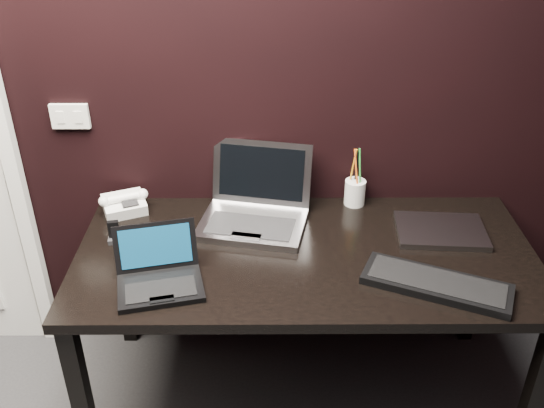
{
  "coord_description": "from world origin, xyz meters",
  "views": [
    {
      "loc": [
        0.16,
        -0.44,
        2.03
      ],
      "look_at": [
        0.17,
        1.35,
        0.97
      ],
      "focal_mm": 40.0,
      "sensor_mm": 36.0,
      "label": 1
    }
  ],
  "objects_px": {
    "closed_laptop": "(441,231)",
    "pen_cup": "(355,191)",
    "mobile_phone": "(114,234)",
    "ext_keyboard": "(437,284)",
    "silver_laptop": "(255,210)",
    "desk_phone": "(124,204)",
    "desk": "(305,268)",
    "netbook": "(159,276)"
  },
  "relations": [
    {
      "from": "closed_laptop",
      "to": "pen_cup",
      "type": "bearing_deg",
      "value": 143.28
    },
    {
      "from": "closed_laptop",
      "to": "pen_cup",
      "type": "xyz_separation_m",
      "value": [
        -0.31,
        0.23,
        0.05
      ]
    },
    {
      "from": "mobile_phone",
      "to": "pen_cup",
      "type": "distance_m",
      "value": 0.98
    },
    {
      "from": "ext_keyboard",
      "to": "pen_cup",
      "type": "relative_size",
      "value": 2.05
    },
    {
      "from": "silver_laptop",
      "to": "desk_phone",
      "type": "xyz_separation_m",
      "value": [
        -0.54,
        0.08,
        -0.02
      ]
    },
    {
      "from": "silver_laptop",
      "to": "desk_phone",
      "type": "distance_m",
      "value": 0.54
    },
    {
      "from": "closed_laptop",
      "to": "desk_phone",
      "type": "relative_size",
      "value": 1.69
    },
    {
      "from": "desk_phone",
      "to": "closed_laptop",
      "type": "bearing_deg",
      "value": -7.74
    },
    {
      "from": "desk_phone",
      "to": "pen_cup",
      "type": "relative_size",
      "value": 0.83
    },
    {
      "from": "ext_keyboard",
      "to": "closed_laptop",
      "type": "height_order",
      "value": "ext_keyboard"
    },
    {
      "from": "desk",
      "to": "desk_phone",
      "type": "relative_size",
      "value": 8.11
    },
    {
      "from": "desk_phone",
      "to": "pen_cup",
      "type": "xyz_separation_m",
      "value": [
        0.95,
        0.06,
        0.02
      ]
    },
    {
      "from": "netbook",
      "to": "closed_laptop",
      "type": "height_order",
      "value": "netbook"
    },
    {
      "from": "desk_phone",
      "to": "mobile_phone",
      "type": "relative_size",
      "value": 2.46
    },
    {
      "from": "desk",
      "to": "ext_keyboard",
      "type": "bearing_deg",
      "value": -26.58
    },
    {
      "from": "closed_laptop",
      "to": "desk_phone",
      "type": "xyz_separation_m",
      "value": [
        -1.26,
        0.17,
        0.02
      ]
    },
    {
      "from": "closed_laptop",
      "to": "desk_phone",
      "type": "bearing_deg",
      "value": 172.26
    },
    {
      "from": "closed_laptop",
      "to": "desk_phone",
      "type": "height_order",
      "value": "desk_phone"
    },
    {
      "from": "desk",
      "to": "netbook",
      "type": "xyz_separation_m",
      "value": [
        -0.51,
        -0.19,
        0.11
      ]
    },
    {
      "from": "netbook",
      "to": "ext_keyboard",
      "type": "distance_m",
      "value": 0.94
    },
    {
      "from": "netbook",
      "to": "mobile_phone",
      "type": "bearing_deg",
      "value": 128.52
    },
    {
      "from": "desk",
      "to": "silver_laptop",
      "type": "bearing_deg",
      "value": 132.18
    },
    {
      "from": "ext_keyboard",
      "to": "closed_laptop",
      "type": "xyz_separation_m",
      "value": [
        0.1,
        0.34,
        -0.0
      ]
    },
    {
      "from": "silver_laptop",
      "to": "ext_keyboard",
      "type": "distance_m",
      "value": 0.76
    },
    {
      "from": "ext_keyboard",
      "to": "mobile_phone",
      "type": "relative_size",
      "value": 6.09
    },
    {
      "from": "desk",
      "to": "ext_keyboard",
      "type": "relative_size",
      "value": 3.27
    },
    {
      "from": "silver_laptop",
      "to": "ext_keyboard",
      "type": "height_order",
      "value": "silver_laptop"
    },
    {
      "from": "ext_keyboard",
      "to": "netbook",
      "type": "bearing_deg",
      "value": 178.62
    },
    {
      "from": "ext_keyboard",
      "to": "desk_phone",
      "type": "bearing_deg",
      "value": 156.4
    },
    {
      "from": "netbook",
      "to": "silver_laptop",
      "type": "distance_m",
      "value": 0.52
    },
    {
      "from": "desk",
      "to": "pen_cup",
      "type": "height_order",
      "value": "pen_cup"
    },
    {
      "from": "mobile_phone",
      "to": "pen_cup",
      "type": "xyz_separation_m",
      "value": [
        0.94,
        0.28,
        0.03
      ]
    },
    {
      "from": "silver_laptop",
      "to": "pen_cup",
      "type": "distance_m",
      "value": 0.44
    },
    {
      "from": "silver_laptop",
      "to": "ext_keyboard",
      "type": "bearing_deg",
      "value": -34.47
    },
    {
      "from": "desk",
      "to": "mobile_phone",
      "type": "bearing_deg",
      "value": 174.27
    },
    {
      "from": "ext_keyboard",
      "to": "closed_laptop",
      "type": "bearing_deg",
      "value": 73.82
    },
    {
      "from": "netbook",
      "to": "closed_laptop",
      "type": "xyz_separation_m",
      "value": [
        1.04,
        0.31,
        -0.03
      ]
    },
    {
      "from": "ext_keyboard",
      "to": "mobile_phone",
      "type": "xyz_separation_m",
      "value": [
        -1.15,
        0.29,
        0.02
      ]
    },
    {
      "from": "ext_keyboard",
      "to": "closed_laptop",
      "type": "distance_m",
      "value": 0.35
    },
    {
      "from": "desk",
      "to": "desk_phone",
      "type": "distance_m",
      "value": 0.79
    },
    {
      "from": "ext_keyboard",
      "to": "pen_cup",
      "type": "height_order",
      "value": "pen_cup"
    },
    {
      "from": "pen_cup",
      "to": "desk_phone",
      "type": "bearing_deg",
      "value": -176.46
    }
  ]
}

